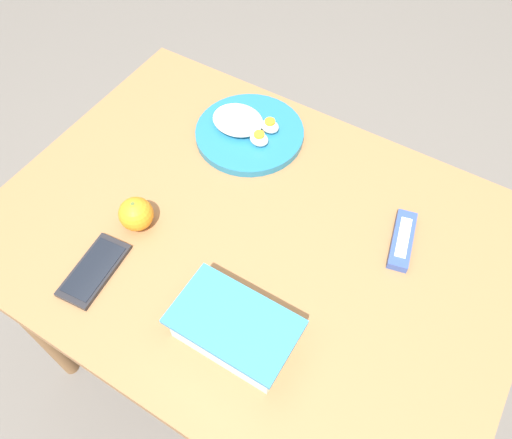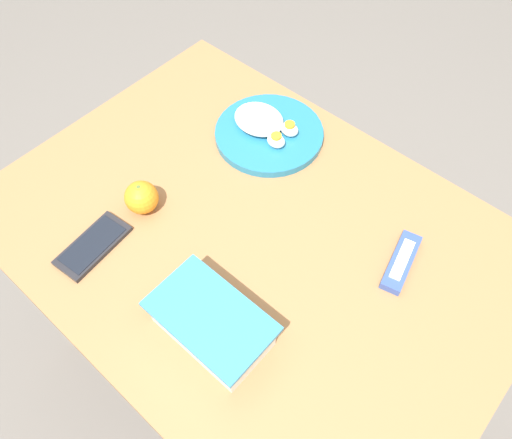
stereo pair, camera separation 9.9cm
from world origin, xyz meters
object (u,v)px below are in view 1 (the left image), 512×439
(food_container, at_px, (235,330))
(orange_fruit, at_px, (136,214))
(rice_plate, at_px, (247,130))
(candy_bar, at_px, (402,240))
(cell_phone, at_px, (94,270))

(food_container, relative_size, orange_fruit, 3.03)
(rice_plate, distance_m, candy_bar, 0.43)
(rice_plate, height_order, cell_phone, rice_plate)
(orange_fruit, relative_size, rice_plate, 0.28)
(food_container, distance_m, candy_bar, 0.38)
(food_container, xyz_separation_m, orange_fruit, (0.30, -0.10, 0.00))
(orange_fruit, relative_size, candy_bar, 0.49)
(food_container, bearing_deg, cell_phone, 5.49)
(food_container, xyz_separation_m, rice_plate, (0.24, -0.43, -0.01))
(orange_fruit, relative_size, cell_phone, 0.44)
(rice_plate, height_order, candy_bar, rice_plate)
(orange_fruit, xyz_separation_m, cell_phone, (0.00, 0.13, -0.03))
(rice_plate, xyz_separation_m, cell_phone, (0.06, 0.46, -0.01))
(rice_plate, relative_size, cell_phone, 1.59)
(orange_fruit, height_order, rice_plate, orange_fruit)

